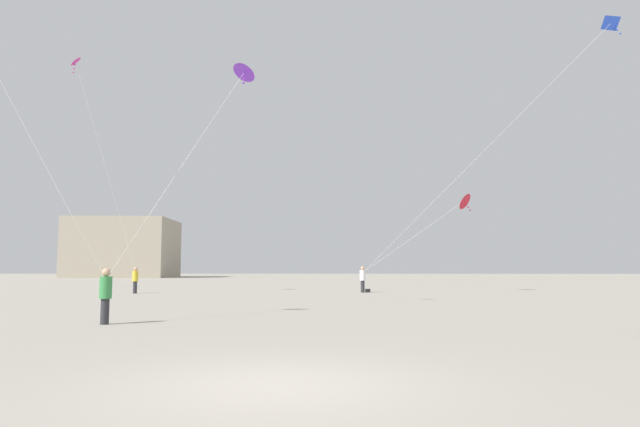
{
  "coord_description": "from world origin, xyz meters",
  "views": [
    {
      "loc": [
        0.92,
        -8.01,
        1.64
      ],
      "look_at": [
        0.0,
        16.34,
        4.02
      ],
      "focal_mm": 31.38,
      "sensor_mm": 36.0,
      "label": 1
    }
  ],
  "objects_px": {
    "person_in_yellow": "(135,279)",
    "kite_crimson_diamond": "(464,202)",
    "kite_cobalt_delta": "(598,37)",
    "person_in_white": "(363,278)",
    "kite_violet_diamond": "(244,73)",
    "building_left_hall": "(124,248)",
    "handbag_beside_flyer": "(368,291)",
    "person_in_green": "(106,293)",
    "kite_magenta_diamond": "(77,68)"
  },
  "relations": [
    {
      "from": "person_in_yellow",
      "to": "kite_crimson_diamond",
      "type": "height_order",
      "value": "kite_crimson_diamond"
    },
    {
      "from": "kite_crimson_diamond",
      "to": "kite_cobalt_delta",
      "type": "bearing_deg",
      "value": -57.38
    },
    {
      "from": "person_in_white",
      "to": "kite_violet_diamond",
      "type": "distance_m",
      "value": 18.23
    },
    {
      "from": "kite_cobalt_delta",
      "to": "building_left_hall",
      "type": "xyz_separation_m",
      "value": [
        -52.11,
        66.14,
        -9.25
      ]
    },
    {
      "from": "kite_violet_diamond",
      "to": "handbag_beside_flyer",
      "type": "height_order",
      "value": "kite_violet_diamond"
    },
    {
      "from": "person_in_green",
      "to": "handbag_beside_flyer",
      "type": "relative_size",
      "value": 5.1
    },
    {
      "from": "person_in_green",
      "to": "kite_violet_diamond",
      "type": "xyz_separation_m",
      "value": [
        2.8,
        6.63,
        8.98
      ]
    },
    {
      "from": "person_in_white",
      "to": "building_left_hall",
      "type": "bearing_deg",
      "value": 32.97
    },
    {
      "from": "person_in_yellow",
      "to": "handbag_beside_flyer",
      "type": "bearing_deg",
      "value": -79.63
    },
    {
      "from": "kite_crimson_diamond",
      "to": "handbag_beside_flyer",
      "type": "distance_m",
      "value": 9.21
    },
    {
      "from": "person_in_green",
      "to": "kite_cobalt_delta",
      "type": "distance_m",
      "value": 28.64
    },
    {
      "from": "person_in_yellow",
      "to": "kite_cobalt_delta",
      "type": "relative_size",
      "value": 0.12
    },
    {
      "from": "building_left_hall",
      "to": "kite_magenta_diamond",
      "type": "bearing_deg",
      "value": -71.24
    },
    {
      "from": "person_in_green",
      "to": "building_left_hall",
      "type": "distance_m",
      "value": 86.0
    },
    {
      "from": "person_in_white",
      "to": "kite_magenta_diamond",
      "type": "xyz_separation_m",
      "value": [
        -17.95,
        -4.43,
        13.19
      ]
    },
    {
      "from": "kite_violet_diamond",
      "to": "building_left_hall",
      "type": "xyz_separation_m",
      "value": [
        -33.8,
        73.48,
        -4.83
      ]
    },
    {
      "from": "person_in_white",
      "to": "building_left_hall",
      "type": "xyz_separation_m",
      "value": [
        -39.35,
        58.58,
        4.09
      ]
    },
    {
      "from": "person_in_white",
      "to": "kite_cobalt_delta",
      "type": "relative_size",
      "value": 0.13
    },
    {
      "from": "person_in_green",
      "to": "handbag_beside_flyer",
      "type": "bearing_deg",
      "value": -128.66
    },
    {
      "from": "person_in_green",
      "to": "kite_crimson_diamond",
      "type": "height_order",
      "value": "kite_crimson_diamond"
    },
    {
      "from": "person_in_green",
      "to": "kite_magenta_diamond",
      "type": "xyz_separation_m",
      "value": [
        -9.61,
        17.09,
        13.25
      ]
    },
    {
      "from": "person_in_green",
      "to": "person_in_white",
      "type": "bearing_deg",
      "value": -127.95
    },
    {
      "from": "person_in_green",
      "to": "person_in_yellow",
      "type": "distance_m",
      "value": 20.65
    },
    {
      "from": "person_in_yellow",
      "to": "kite_crimson_diamond",
      "type": "distance_m",
      "value": 22.75
    },
    {
      "from": "handbag_beside_flyer",
      "to": "kite_crimson_diamond",
      "type": "bearing_deg",
      "value": 9.52
    },
    {
      "from": "kite_crimson_diamond",
      "to": "kite_violet_diamond",
      "type": "distance_m",
      "value": 20.84
    },
    {
      "from": "person_in_white",
      "to": "kite_cobalt_delta",
      "type": "height_order",
      "value": "kite_cobalt_delta"
    },
    {
      "from": "kite_crimson_diamond",
      "to": "kite_violet_diamond",
      "type": "xyz_separation_m",
      "value": [
        -12.68,
        -16.14,
        3.62
      ]
    },
    {
      "from": "person_in_green",
      "to": "person_in_yellow",
      "type": "relative_size",
      "value": 0.96
    },
    {
      "from": "person_in_white",
      "to": "person_in_yellow",
      "type": "xyz_separation_m",
      "value": [
        -14.77,
        -1.89,
        -0.03
      ]
    },
    {
      "from": "kite_crimson_diamond",
      "to": "person_in_green",
      "type": "bearing_deg",
      "value": -124.22
    },
    {
      "from": "person_in_green",
      "to": "handbag_beside_flyer",
      "type": "height_order",
      "value": "person_in_green"
    },
    {
      "from": "kite_crimson_diamond",
      "to": "building_left_hall",
      "type": "height_order",
      "value": "building_left_hall"
    },
    {
      "from": "person_in_yellow",
      "to": "person_in_white",
      "type": "bearing_deg",
      "value": -79.83
    },
    {
      "from": "person_in_white",
      "to": "kite_violet_diamond",
      "type": "relative_size",
      "value": 0.19
    },
    {
      "from": "person_in_green",
      "to": "kite_crimson_diamond",
      "type": "bearing_deg",
      "value": -140.96
    },
    {
      "from": "building_left_hall",
      "to": "handbag_beside_flyer",
      "type": "height_order",
      "value": "building_left_hall"
    },
    {
      "from": "kite_cobalt_delta",
      "to": "person_in_yellow",
      "type": "bearing_deg",
      "value": 168.37
    },
    {
      "from": "kite_crimson_diamond",
      "to": "building_left_hall",
      "type": "bearing_deg",
      "value": 129.03
    },
    {
      "from": "person_in_yellow",
      "to": "kite_crimson_diamond",
      "type": "bearing_deg",
      "value": -79.0
    },
    {
      "from": "person_in_yellow",
      "to": "kite_magenta_diamond",
      "type": "xyz_separation_m",
      "value": [
        -3.19,
        -2.54,
        13.22
      ]
    },
    {
      "from": "person_in_white",
      "to": "person_in_green",
      "type": "bearing_deg",
      "value": 157.87
    },
    {
      "from": "kite_cobalt_delta",
      "to": "building_left_hall",
      "type": "height_order",
      "value": "kite_cobalt_delta"
    },
    {
      "from": "handbag_beside_flyer",
      "to": "person_in_white",
      "type": "bearing_deg",
      "value": -164.05
    },
    {
      "from": "person_in_green",
      "to": "kite_magenta_diamond",
      "type": "height_order",
      "value": "kite_magenta_diamond"
    },
    {
      "from": "building_left_hall",
      "to": "handbag_beside_flyer",
      "type": "xyz_separation_m",
      "value": [
        39.7,
        -58.48,
        -4.93
      ]
    },
    {
      "from": "kite_cobalt_delta",
      "to": "kite_violet_diamond",
      "type": "bearing_deg",
      "value": -158.16
    },
    {
      "from": "person_in_yellow",
      "to": "kite_crimson_diamond",
      "type": "relative_size",
      "value": 0.22
    },
    {
      "from": "kite_crimson_diamond",
      "to": "kite_magenta_diamond",
      "type": "height_order",
      "value": "kite_magenta_diamond"
    },
    {
      "from": "person_in_white",
      "to": "kite_crimson_diamond",
      "type": "bearing_deg",
      "value": -81.08
    }
  ]
}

